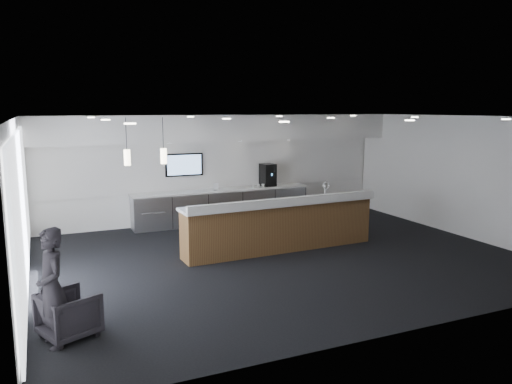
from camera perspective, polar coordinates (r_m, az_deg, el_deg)
name	(u,v)px	position (r m, az deg, el deg)	size (l,w,h in m)	color
ground	(280,257)	(10.87, 2.76, -7.43)	(10.00, 10.00, 0.00)	black
ceiling	(281,117)	(10.40, 2.89, 8.58)	(10.00, 8.00, 0.02)	black
back_wall	(218,168)	(14.19, -4.42, 2.74)	(10.00, 0.02, 3.00)	white
left_wall	(19,207)	(9.45, -25.43, -1.57)	(0.02, 8.00, 3.00)	white
right_wall	(459,176)	(13.51, 22.17, 1.72)	(0.02, 8.00, 3.00)	white
soffit_bulkhead	(223,128)	(13.68, -3.85, 7.33)	(10.00, 0.90, 0.70)	silver
alcove_panel	(218,165)	(14.15, -4.38, 3.13)	(9.80, 0.06, 1.40)	silver
window_blinds_wall	(22,207)	(9.45, -25.19, -1.56)	(0.04, 7.36, 2.55)	silver
back_credenza	(222,206)	(14.01, -3.87, -1.57)	(5.06, 0.66, 0.95)	gray
wall_tv	(184,165)	(13.79, -8.22, 3.10)	(1.05, 0.08, 0.62)	black
pendant_left	(158,154)	(10.39, -11.13, 4.27)	(0.12, 0.12, 0.30)	#FCEDC4
pendant_right	(123,155)	(10.26, -14.95, 4.07)	(0.12, 0.12, 0.30)	#FCEDC4
ceiling_can_lights	(281,118)	(10.40, 2.89, 8.42)	(7.00, 5.00, 0.02)	white
service_counter	(280,225)	(11.27, 2.79, -3.78)	(4.62, 0.95, 1.49)	#54321C
coffee_machine	(268,175)	(14.44, 1.36, 1.97)	(0.40, 0.51, 0.64)	black
info_sign_left	(216,187)	(13.75, -4.61, 0.61)	(0.14, 0.02, 0.19)	silver
info_sign_right	(274,182)	(14.39, 2.04, 1.18)	(0.20, 0.02, 0.27)	silver
armchair	(69,314)	(7.64, -20.59, -12.95)	(0.70, 0.72, 0.66)	black
lounge_guest	(52,288)	(7.28, -22.31, -10.09)	(0.59, 0.39, 1.63)	black
cup_0	(267,185)	(14.32, 1.31, 0.79)	(0.10, 0.10, 0.09)	white
cup_1	(263,185)	(14.26, 0.80, 0.75)	(0.10, 0.10, 0.09)	white
cup_2	(258,186)	(14.20, 0.28, 0.72)	(0.10, 0.10, 0.09)	white
cup_3	(254,186)	(14.15, -0.24, 0.68)	(0.10, 0.10, 0.09)	white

